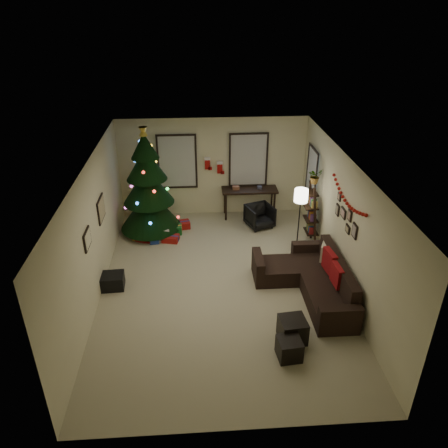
{
  "coord_description": "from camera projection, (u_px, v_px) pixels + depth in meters",
  "views": [
    {
      "loc": [
        -0.46,
        -7.56,
        5.48
      ],
      "look_at": [
        0.1,
        0.6,
        1.15
      ],
      "focal_mm": 34.85,
      "sensor_mm": 36.0,
      "label": 1
    }
  ],
  "objects": [
    {
      "name": "garland",
      "position": [
        348.0,
        198.0,
        8.39
      ],
      "size": [
        0.08,
        1.9,
        0.3
      ],
      "primitive_type": null,
      "color": "#A5140C",
      "rests_on": "wall_right"
    },
    {
      "name": "storage_bin",
      "position": [
        109.0,
        281.0,
        9.1
      ],
      "size": [
        0.64,
        0.45,
        0.31
      ],
      "primitive_type": "cube",
      "rotation": [
        0.0,
        0.0,
        0.06
      ],
      "color": "black",
      "rests_on": "floor"
    },
    {
      "name": "desk_chair",
      "position": [
        260.0,
        216.0,
        11.45
      ],
      "size": [
        0.75,
        0.72,
        0.61
      ],
      "primitive_type": "imported",
      "rotation": [
        0.0,
        0.0,
        0.35
      ],
      "color": "black",
      "rests_on": "floor"
    },
    {
      "name": "potted_plant",
      "position": [
        315.0,
        174.0,
        10.07
      ],
      "size": [
        0.53,
        0.5,
        0.47
      ],
      "primitive_type": "imported",
      "rotation": [
        0.0,
        0.0,
        0.42
      ],
      "color": "#4C4C4C",
      "rests_on": "bookshelf"
    },
    {
      "name": "presents",
      "position": [
        161.0,
        232.0,
        11.08
      ],
      "size": [
        1.5,
        1.01,
        0.3
      ],
      "rotation": [
        0.0,
        0.0,
        -0.38
      ],
      "color": "silver",
      "rests_on": "floor"
    },
    {
      "name": "stocking_right",
      "position": [
        220.0,
        167.0,
        11.62
      ],
      "size": [
        0.2,
        0.05,
        0.36
      ],
      "color": "#990F0C",
      "rests_on": "wall_back"
    },
    {
      "name": "art_abstract",
      "position": [
        87.0,
        239.0,
        7.91
      ],
      "size": [
        0.04,
        0.45,
        0.35
      ],
      "color": "black",
      "rests_on": "wall_left"
    },
    {
      "name": "art_map",
      "position": [
        101.0,
        209.0,
        9.13
      ],
      "size": [
        0.04,
        0.6,
        0.5
      ],
      "color": "black",
      "rests_on": "wall_left"
    },
    {
      "name": "ottoman_near",
      "position": [
        292.0,
        330.0,
        7.7
      ],
      "size": [
        0.5,
        0.5,
        0.44
      ],
      "primitive_type": "cube",
      "rotation": [
        0.0,
        0.0,
        0.1
      ],
      "color": "black",
      "rests_on": "floor"
    },
    {
      "name": "wall_right",
      "position": [
        344.0,
        225.0,
        8.77
      ],
      "size": [
        0.0,
        7.0,
        7.0
      ],
      "primitive_type": "plane",
      "rotation": [
        1.57,
        0.0,
        -1.57
      ],
      "color": "beige",
      "rests_on": "floor"
    },
    {
      "name": "window_back_right",
      "position": [
        248.0,
        160.0,
        11.65
      ],
      "size": [
        1.05,
        0.06,
        1.5
      ],
      "color": "#728CB2",
      "rests_on": "wall_back"
    },
    {
      "name": "pillow_red_b",
      "position": [
        329.0,
        261.0,
        8.89
      ],
      "size": [
        0.18,
        0.48,
        0.47
      ],
      "primitive_type": "cube",
      "rotation": [
        0.0,
        0.0,
        0.13
      ],
      "color": "maroon",
      "rests_on": "sofa"
    },
    {
      "name": "sofa",
      "position": [
        312.0,
        280.0,
        8.95
      ],
      "size": [
        1.71,
        2.5,
        0.83
      ],
      "color": "black",
      "rests_on": "floor"
    },
    {
      "name": "bookshelf",
      "position": [
        312.0,
        215.0,
        10.5
      ],
      "size": [
        0.3,
        0.47,
        1.57
      ],
      "color": "black",
      "rests_on": "floor"
    },
    {
      "name": "pillow_red_a",
      "position": [
        337.0,
        275.0,
        8.45
      ],
      "size": [
        0.14,
        0.43,
        0.42
      ],
      "primitive_type": "cube",
      "rotation": [
        0.0,
        0.0,
        0.06
      ],
      "color": "maroon",
      "rests_on": "sofa"
    },
    {
      "name": "floor",
      "position": [
        221.0,
        285.0,
        9.25
      ],
      "size": [
        7.0,
        7.0,
        0.0
      ],
      "primitive_type": "plane",
      "color": "tan",
      "rests_on": "ground"
    },
    {
      "name": "stocking_left",
      "position": [
        208.0,
        163.0,
        11.52
      ],
      "size": [
        0.2,
        0.05,
        0.36
      ],
      "color": "#990F0C",
      "rests_on": "wall_back"
    },
    {
      "name": "wall_back",
      "position": [
        213.0,
        167.0,
        11.71
      ],
      "size": [
        5.0,
        0.0,
        5.0
      ],
      "primitive_type": "plane",
      "rotation": [
        1.57,
        0.0,
        0.0
      ],
      "color": "beige",
      "rests_on": "floor"
    },
    {
      "name": "floor_lamp",
      "position": [
        301.0,
        199.0,
        10.08
      ],
      "size": [
        0.32,
        0.32,
        1.52
      ],
      "rotation": [
        0.0,
        0.0,
        -0.31
      ],
      "color": "black",
      "rests_on": "floor"
    },
    {
      "name": "desk",
      "position": [
        250.0,
        192.0,
        11.82
      ],
      "size": [
        1.5,
        0.54,
        0.81
      ],
      "color": "black",
      "rests_on": "floor"
    },
    {
      "name": "ottoman_far",
      "position": [
        289.0,
        349.0,
        7.33
      ],
      "size": [
        0.43,
        0.43,
        0.37
      ],
      "primitive_type": "cube",
      "rotation": [
        0.0,
        0.0,
        0.1
      ],
      "color": "black",
      "rests_on": "floor"
    },
    {
      "name": "wall_left",
      "position": [
        93.0,
        234.0,
        8.47
      ],
      "size": [
        0.0,
        7.0,
        7.0
      ],
      "primitive_type": "plane",
      "rotation": [
        1.57,
        0.0,
        1.57
      ],
      "color": "beige",
      "rests_on": "floor"
    },
    {
      "name": "wall_front",
      "position": [
        238.0,
        360.0,
        5.54
      ],
      "size": [
        5.0,
        0.0,
        5.0
      ],
      "primitive_type": "plane",
      "rotation": [
        -1.57,
        0.0,
        0.0
      ],
      "color": "beige",
      "rests_on": "floor"
    },
    {
      "name": "ceiling",
      "position": [
        221.0,
        165.0,
        7.99
      ],
      "size": [
        7.0,
        7.0,
        0.0
      ],
      "primitive_type": "plane",
      "rotation": [
        3.14,
        0.0,
        0.0
      ],
      "color": "white",
      "rests_on": "floor"
    },
    {
      "name": "window_right_wall",
      "position": [
        312.0,
        173.0,
        10.95
      ],
      "size": [
        0.06,
        0.9,
        1.3
      ],
      "color": "#728CB2",
      "rests_on": "wall_right"
    },
    {
      "name": "christmas_tree",
      "position": [
        148.0,
        190.0,
        10.79
      ],
      "size": [
        1.54,
        1.54,
        2.86
      ],
      "rotation": [
        0.0,
        0.0,
        0.07
      ],
      "color": "black",
      "rests_on": "floor"
    },
    {
      "name": "gallery",
      "position": [
        346.0,
        217.0,
        8.6
      ],
      "size": [
        0.03,
        1.25,
        0.54
      ],
      "color": "black",
      "rests_on": "wall_right"
    },
    {
      "name": "pillow_cream",
      "position": [
        324.0,
        251.0,
        9.26
      ],
      "size": [
        0.24,
        0.38,
        0.37
      ],
      "primitive_type": "cube",
      "rotation": [
        0.0,
        0.0,
        -0.41
      ],
      "color": "#BCB498",
      "rests_on": "sofa"
    },
    {
      "name": "window_back_left",
      "position": [
        177.0,
        162.0,
        11.53
      ],
      "size": [
        1.05,
        0.06,
        1.5
      ],
      "color": "#728CB2",
      "rests_on": "wall_back"
    }
  ]
}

